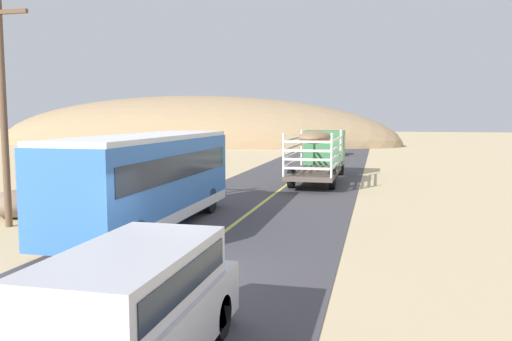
{
  "coord_description": "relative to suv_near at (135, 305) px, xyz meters",
  "views": [
    {
      "loc": [
        4.92,
        -11.49,
        3.87
      ],
      "look_at": [
        0.0,
        9.45,
        1.6
      ],
      "focal_mm": 36.41,
      "sensor_mm": 36.0,
      "label": 1
    }
  ],
  "objects": [
    {
      "name": "boulder_far_horizon",
      "position": [
        -9.98,
        10.17,
        -0.56
      ],
      "size": [
        2.02,
        2.02,
        1.04
      ],
      "primitive_type": "ellipsoid",
      "color": "#84705B",
      "rests_on": "ground"
    },
    {
      "name": "ground_plane",
      "position": [
        -1.47,
        4.68,
        -1.09
      ],
      "size": [
        240.0,
        240.0,
        0.0
      ],
      "primitive_type": "plane",
      "color": "#CCB284"
    },
    {
      "name": "suv_near",
      "position": [
        0.0,
        0.0,
        0.0
      ],
      "size": [
        1.9,
        4.62,
        1.93
      ],
      "color": "silver",
      "rests_on": "road_surface"
    },
    {
      "name": "livestock_truck",
      "position": [
        0.08,
        24.97,
        0.7
      ],
      "size": [
        2.53,
        9.7,
        3.02
      ],
      "color": "#3F7F4C",
      "rests_on": "road_surface"
    },
    {
      "name": "power_pole_near",
      "position": [
        -9.09,
        8.62,
        3.17
      ],
      "size": [
        2.2,
        0.24,
        7.93
      ],
      "color": "brown",
      "rests_on": "ground"
    },
    {
      "name": "road_surface",
      "position": [
        -1.47,
        4.68,
        -1.08
      ],
      "size": [
        8.0,
        120.0,
        0.02
      ],
      "primitive_type": "cube",
      "color": "#423F44",
      "rests_on": "ground"
    },
    {
      "name": "distant_hill",
      "position": [
        -22.11,
        60.87,
        -1.09
      ],
      "size": [
        57.6,
        20.57,
        13.21
      ],
      "primitive_type": "ellipsoid",
      "color": "#997C5A",
      "rests_on": "ground"
    },
    {
      "name": "car_far",
      "position": [
        -0.83,
        44.52,
        -0.4
      ],
      "size": [
        1.8,
        4.4,
        1.46
      ],
      "color": "silver",
      "rests_on": "road_surface"
    },
    {
      "name": "road_centre_line",
      "position": [
        -1.47,
        4.68,
        -1.06
      ],
      "size": [
        0.16,
        117.6,
        0.0
      ],
      "primitive_type": "cube",
      "color": "#D8CC4C",
      "rests_on": "road_surface"
    },
    {
      "name": "bus",
      "position": [
        -4.13,
        9.38,
        0.66
      ],
      "size": [
        2.54,
        10.0,
        3.21
      ],
      "color": "#3872C6",
      "rests_on": "road_surface"
    }
  ]
}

